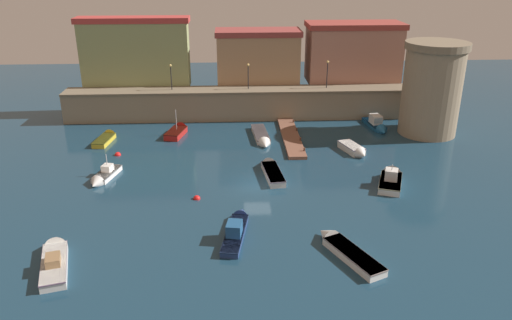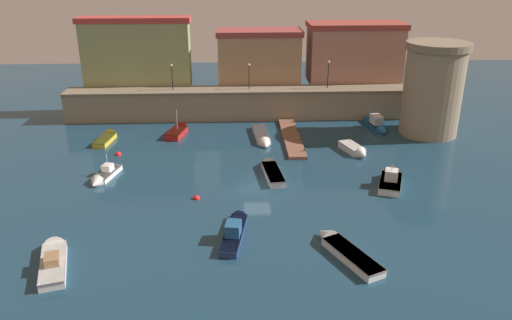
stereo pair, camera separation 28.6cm
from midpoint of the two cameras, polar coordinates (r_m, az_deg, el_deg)
ground_plane at (r=46.80m, az=0.32°, el=-2.82°), size 114.00×114.00×0.00m
quay_wall at (r=65.59m, az=-0.56°, el=6.47°), size 46.91×3.81×3.86m
old_town_backdrop at (r=68.46m, az=1.14°, el=12.01°), size 42.53×5.92×8.89m
fortress_tower at (r=62.10m, az=19.55°, el=7.63°), size 7.17×7.17×10.79m
pier_dock at (r=58.54m, az=4.19°, el=2.61°), size 1.95×13.16×0.70m
quay_lamp_0 at (r=65.02m, az=-9.41°, el=9.76°), size 0.32×0.32×3.26m
quay_lamp_1 at (r=64.59m, az=-0.66°, el=9.96°), size 0.32×0.32×3.23m
quay_lamp_2 at (r=65.66m, az=8.34°, el=10.07°), size 0.32×0.32×3.50m
moored_boat_0 at (r=38.35m, az=-21.75°, el=-10.08°), size 3.30×6.78×1.64m
moored_boat_1 at (r=63.43m, az=13.79°, el=3.85°), size 2.16×5.78×2.04m
moored_boat_2 at (r=60.57m, az=-8.63°, el=3.31°), size 2.71×4.97×3.55m
moored_boat_3 at (r=49.85m, az=-16.79°, el=-1.78°), size 2.53×4.95×2.65m
moored_boat_4 at (r=49.18m, az=1.88°, el=-1.09°), size 2.14×6.67×1.38m
moored_boat_5 at (r=37.13m, az=10.01°, el=-9.88°), size 4.21×6.77×1.43m
moored_boat_6 at (r=54.94m, az=11.32°, el=1.12°), size 2.79×4.60×1.42m
moored_boat_7 at (r=48.76m, az=15.25°, el=-2.01°), size 3.64×5.81×2.76m
moored_boat_8 at (r=39.06m, az=-2.10°, el=-7.63°), size 2.43×7.23×1.83m
moored_boat_9 at (r=57.91m, az=0.88°, el=2.56°), size 2.08×7.47×1.46m
moored_boat_10 at (r=60.31m, az=-16.37°, el=2.47°), size 2.09×5.03×1.38m
mooring_buoy_0 at (r=55.62m, az=-15.22°, el=0.57°), size 0.68×0.68×0.68m
mooring_buoy_1 at (r=44.50m, az=-6.59°, el=-4.38°), size 0.64×0.64×0.64m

